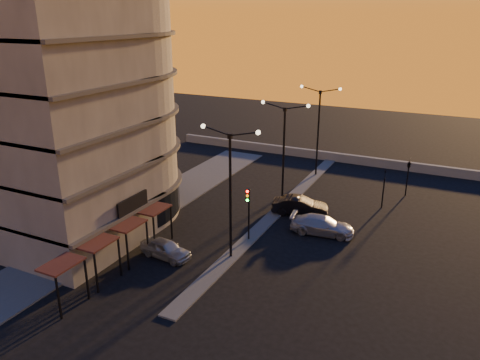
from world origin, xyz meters
The scene contains 14 objects.
ground centered at (0.00, 0.00, 0.00)m, with size 120.00×120.00×0.00m, color black.
sidewalk_west centered at (-10.50, 4.00, 0.06)m, with size 5.00×40.00×0.12m, color #4D4D4B.
median centered at (0.00, 10.00, 0.06)m, with size 1.20×36.00×0.12m, color #4D4D4B.
parapet centered at (2.00, 26.00, 0.50)m, with size 44.00×0.50×1.00m, color gray.
building centered at (-14.00, 0.03, 11.91)m, with size 14.35×17.08×25.00m.
streetlamp_near centered at (0.00, 0.00, 5.59)m, with size 4.32×0.32×9.51m.
streetlamp_mid centered at (0.00, 10.00, 5.59)m, with size 4.32×0.32×9.51m.
streetlamp_far centered at (0.00, 20.00, 5.59)m, with size 4.32×0.32×9.51m.
traffic_light_main centered at (0.00, 2.87, 2.89)m, with size 0.28×0.44×4.25m.
signal_east_a centered at (8.00, 14.00, 1.93)m, with size 0.13×0.16×3.60m.
signal_east_b centered at (9.50, 18.00, 3.10)m, with size 0.42×1.99×3.60m.
car_hatchback centered at (-4.19, -2.00, 0.66)m, with size 1.57×3.90×1.33m, color #A3A7AA.
car_sedan centered at (1.88, 9.39, 0.78)m, with size 1.66×4.76×1.57m, color black.
car_wagon centered at (4.70, 6.59, 0.72)m, with size 2.02×4.97×1.44m, color #A9ABB1.
Camera 1 is at (13.59, -26.25, 16.40)m, focal length 35.00 mm.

